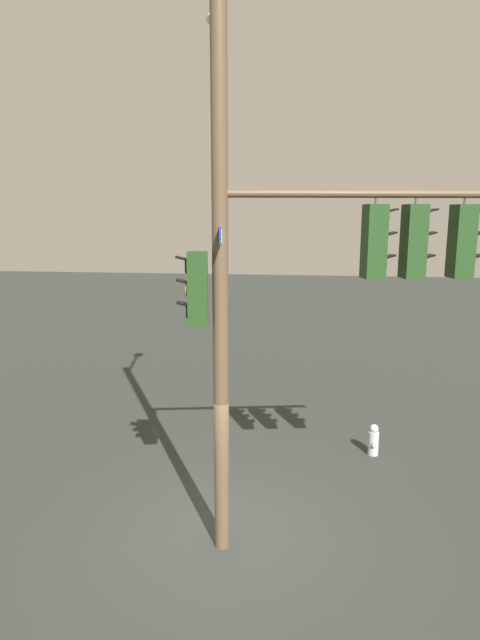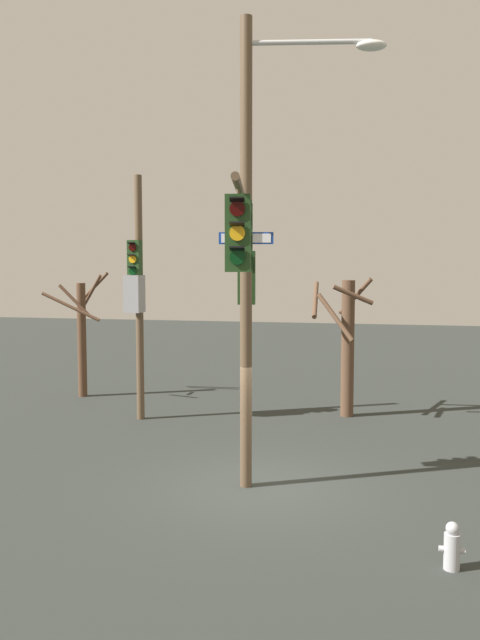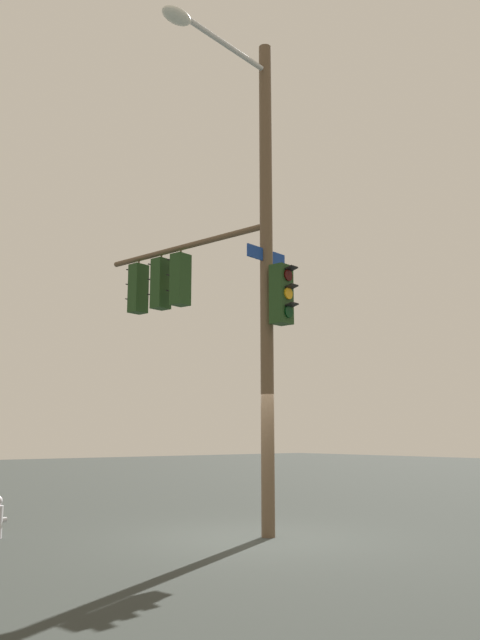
# 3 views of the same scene
# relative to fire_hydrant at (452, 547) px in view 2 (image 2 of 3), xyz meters

# --- Properties ---
(ground_plane) EXTENTS (80.00, 80.00, 0.00)m
(ground_plane) POSITION_rel_fire_hydrant_xyz_m (3.44, -2.85, -0.34)
(ground_plane) COLOR #2C302C
(main_signal_pole_assembly) EXTENTS (3.27, 5.08, 9.42)m
(main_signal_pole_assembly) POSITION_rel_fire_hydrant_xyz_m (3.49, -1.91, 4.70)
(main_signal_pole_assembly) COLOR brown
(main_signal_pole_assembly) RESTS_ON ground
(secondary_pole_assembly) EXTENTS (0.47, 0.81, 7.22)m
(secondary_pole_assembly) POSITION_rel_fire_hydrant_xyz_m (8.10, -7.78, 3.51)
(secondary_pole_assembly) COLOR brown
(secondary_pole_assembly) RESTS_ON ground
(fire_hydrant) EXTENTS (0.38, 0.24, 0.73)m
(fire_hydrant) POSITION_rel_fire_hydrant_xyz_m (0.00, 0.00, 0.00)
(fire_hydrant) COLOR #B2B2B7
(fire_hydrant) RESTS_ON ground
(bare_tree_behind_pole) EXTENTS (2.00, 2.01, 4.37)m
(bare_tree_behind_pole) POSITION_rel_fire_hydrant_xyz_m (11.34, -10.69, 1.91)
(bare_tree_behind_pole) COLOR brown
(bare_tree_behind_pole) RESTS_ON ground
(bare_tree_across_street) EXTENTS (1.89, 2.03, 4.23)m
(bare_tree_across_street) POSITION_rel_fire_hydrant_xyz_m (2.15, -9.69, 1.96)
(bare_tree_across_street) COLOR brown
(bare_tree_across_street) RESTS_ON ground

